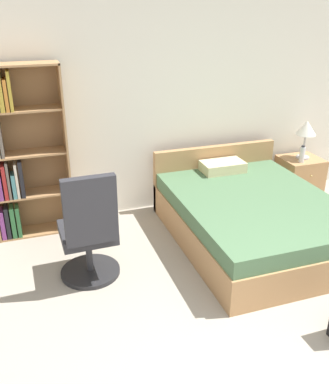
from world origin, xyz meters
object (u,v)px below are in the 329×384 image
object	(u,v)px
bookshelf	(16,154)
office_chair	(89,234)
nightstand	(299,177)
water_bottle	(302,154)
table_lamp	(306,129)
bed	(251,216)

from	to	relation	value
bookshelf	office_chair	bearing A→B (deg)	-64.22
bookshelf	nightstand	distance (m)	3.50
nightstand	bookshelf	bearing A→B (deg)	178.50
water_bottle	table_lamp	bearing A→B (deg)	49.26
table_lamp	bed	bearing A→B (deg)	-145.44
nightstand	bed	bearing A→B (deg)	-145.29
table_lamp	water_bottle	distance (m)	0.32
table_lamp	water_bottle	bearing A→B (deg)	-130.74
office_chair	bookshelf	bearing A→B (deg)	115.78
bed	table_lamp	bearing A→B (deg)	34.56
bookshelf	bed	distance (m)	2.54
water_bottle	office_chair	bearing A→B (deg)	-162.28
table_lamp	water_bottle	world-z (taller)	table_lamp
table_lamp	nightstand	bearing A→B (deg)	-155.06
bookshelf	nightstand	bearing A→B (deg)	-1.50
bookshelf	water_bottle	distance (m)	3.37
nightstand	table_lamp	xyz separation A→B (m)	(0.02, 0.01, 0.63)
water_bottle	bookshelf	bearing A→B (deg)	176.51
nightstand	water_bottle	xyz separation A→B (m)	(-0.09, -0.11, 0.36)
office_chair	nightstand	distance (m)	3.08
bookshelf	nightstand	xyz separation A→B (m)	(3.44, -0.09, -0.67)
office_chair	table_lamp	distance (m)	3.13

